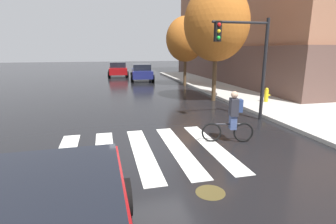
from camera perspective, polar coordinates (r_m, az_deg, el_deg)
The scene contains 11 objects.
ground_plane at distance 7.92m, azimuth -3.41°, elevation -8.58°, with size 120.00×120.00×0.00m, color black.
crosswalk_stripes at distance 7.87m, azimuth -5.61°, elevation -8.71°, with size 4.96×4.19×0.01m.
manhole_cover at distance 5.90m, azimuth 9.25°, elevation -16.95°, with size 0.64×0.64×0.01m, color #473D1E.
sedan_mid at distance 25.77m, azimuth -5.76°, elevation 8.69°, with size 2.47×4.73×1.58m.
sedan_far at distance 29.99m, azimuth -10.90°, elevation 9.21°, with size 2.32×4.70×1.60m.
cyclist at distance 8.68m, azimuth 13.86°, elevation -1.11°, with size 1.68×0.46×1.69m.
traffic_light_near at distance 11.24m, azimuth 16.99°, elevation 12.38°, with size 2.47×0.28×4.20m.
fire_hydrant at distance 15.38m, azimuth 20.72°, elevation 3.52°, with size 0.33×0.22×0.78m.
street_tree_near at distance 15.58m, azimuth 10.57°, elevation 18.52°, with size 3.65×3.65×6.49m.
street_tree_mid at distance 22.02m, azimuth 3.82°, elevation 15.60°, with size 3.14×3.14×5.58m.
corner_building at distance 29.86m, azimuth 26.05°, elevation 21.01°, with size 16.43×23.57×15.13m.
Camera 1 is at (-1.28, -7.22, 2.98)m, focal length 27.87 mm.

